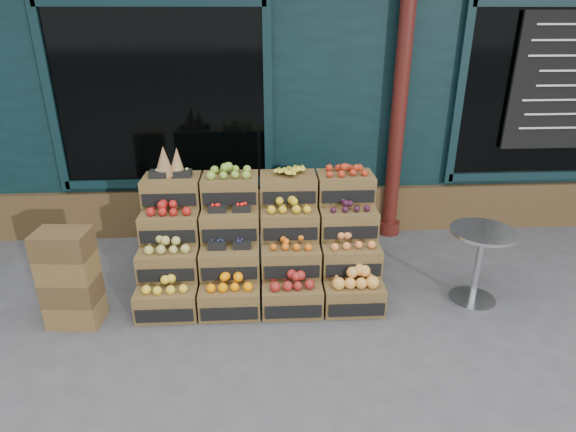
{
  "coord_description": "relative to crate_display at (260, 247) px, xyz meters",
  "views": [
    {
      "loc": [
        -0.46,
        -3.6,
        2.7
      ],
      "look_at": [
        -0.2,
        0.7,
        0.85
      ],
      "focal_mm": 30.0,
      "sensor_mm": 36.0,
      "label": 1
    }
  ],
  "objects": [
    {
      "name": "ground",
      "position": [
        0.48,
        -0.83,
        -0.45
      ],
      "size": [
        60.0,
        60.0,
        0.0
      ],
      "primitive_type": "plane",
      "color": "#444446",
      "rests_on": "ground"
    },
    {
      "name": "shop_facade",
      "position": [
        0.48,
        4.28,
        1.94
      ],
      "size": [
        12.0,
        6.24,
        4.8
      ],
      "color": "black",
      "rests_on": "ground"
    },
    {
      "name": "crate_display",
      "position": [
        0.0,
        0.0,
        0.0
      ],
      "size": [
        2.37,
        1.16,
        1.48
      ],
      "rotation": [
        0.0,
        0.0,
        -0.01
      ],
      "color": "brown",
      "rests_on": "ground"
    },
    {
      "name": "spare_crates",
      "position": [
        -1.73,
        -0.55,
        0.01
      ],
      "size": [
        0.49,
        0.36,
        0.93
      ],
      "rotation": [
        0.0,
        0.0,
        -0.09
      ],
      "color": "brown",
      "rests_on": "ground"
    },
    {
      "name": "bistro_table",
      "position": [
        2.12,
        -0.43,
        0.03
      ],
      "size": [
        0.62,
        0.62,
        0.78
      ],
      "rotation": [
        0.0,
        0.0,
        0.29
      ],
      "color": "silver",
      "rests_on": "ground"
    },
    {
      "name": "shopkeeper",
      "position": [
        -1.16,
        1.99,
        0.58
      ],
      "size": [
        0.81,
        0.58,
        2.07
      ],
      "primitive_type": "imported",
      "rotation": [
        0.0,
        0.0,
        3.02
      ],
      "color": "#1C621E",
      "rests_on": "ground"
    }
  ]
}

